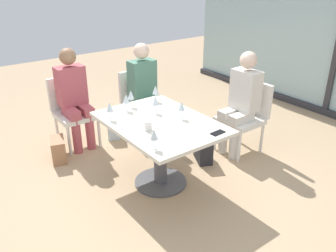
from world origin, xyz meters
name	(u,v)px	position (x,y,z in m)	size (l,w,h in m)	color
ground_plane	(161,183)	(0.00, 0.00, 0.00)	(12.00, 12.00, 0.00)	tan
dining_table_main	(160,137)	(0.00, 0.00, 0.55)	(1.28, 0.93, 0.73)	silver
chair_side_end	(72,107)	(-1.44, -0.34, 0.50)	(0.50, 0.46, 0.87)	silver
chair_near_window	(246,113)	(0.00, 1.29, 0.50)	(0.46, 0.51, 0.87)	silver
chair_far_left	(141,99)	(-1.16, 0.51, 0.50)	(0.50, 0.46, 0.87)	silver
person_side_end	(74,95)	(-1.34, -0.34, 0.70)	(0.39, 0.34, 1.26)	#B24C56
person_near_window	(241,99)	(0.00, 1.18, 0.70)	(0.34, 0.39, 1.26)	silver
person_far_left	(145,87)	(-1.05, 0.51, 0.70)	(0.39, 0.34, 1.26)	#4C7F6B
wine_glass_0	(156,90)	(-0.49, 0.29, 0.86)	(0.07, 0.07, 0.18)	silver
wine_glass_1	(131,95)	(-0.51, -0.02, 0.86)	(0.07, 0.07, 0.18)	silver
wine_glass_2	(155,101)	(-0.21, 0.09, 0.86)	(0.07, 0.07, 0.18)	silver
wine_glass_3	(181,106)	(0.07, 0.22, 0.86)	(0.07, 0.07, 0.18)	silver
wine_glass_4	(154,135)	(0.43, -0.37, 0.86)	(0.07, 0.07, 0.18)	silver
wine_glass_5	(110,107)	(-0.34, -0.37, 0.86)	(0.07, 0.07, 0.18)	silver
wine_glass_6	(126,99)	(-0.44, -0.12, 0.86)	(0.07, 0.07, 0.18)	silver
coffee_cup	(148,126)	(0.09, -0.21, 0.78)	(0.08, 0.08, 0.09)	white
cell_phone_on_table	(218,133)	(0.54, 0.27, 0.73)	(0.07, 0.14, 0.01)	black
handbag_0	(58,150)	(-1.13, -0.70, 0.14)	(0.30, 0.16, 0.28)	#A3704C
handbag_1	(203,150)	(-0.09, 0.69, 0.14)	(0.30, 0.16, 0.28)	#232328
handbag_2	(114,127)	(-1.31, 0.15, 0.14)	(0.30, 0.16, 0.28)	silver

